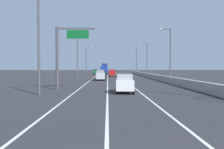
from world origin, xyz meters
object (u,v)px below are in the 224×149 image
(car_white_1, at_px, (124,83))
(overhead_sign_gantry, at_px, (63,50))
(car_red_3, at_px, (112,73))
(car_black_0, at_px, (102,74))
(box_truck, at_px, (104,69))
(lamp_post_left_mid, at_px, (79,54))
(lamp_post_right_fourth, at_px, (136,60))
(lamp_post_left_near, at_px, (41,38))
(car_silver_2, at_px, (100,75))
(car_green_4, at_px, (96,72))
(lamp_post_right_third, at_px, (146,57))
(lamp_post_right_second, at_px, (169,51))
(lamp_post_left_far, at_px, (87,59))

(car_white_1, bearing_deg, overhead_sign_gantry, 152.29)
(overhead_sign_gantry, height_order, car_red_3, overhead_sign_gantry)
(car_black_0, height_order, box_truck, box_truck)
(lamp_post_left_mid, relative_size, car_black_0, 2.23)
(car_black_0, height_order, car_white_1, car_black_0)
(lamp_post_right_fourth, height_order, lamp_post_left_mid, same)
(lamp_post_left_near, bearing_deg, lamp_post_right_fourth, 76.39)
(lamp_post_left_near, distance_m, car_silver_2, 27.26)
(lamp_post_left_mid, height_order, box_truck, lamp_post_left_mid)
(overhead_sign_gantry, bearing_deg, lamp_post_right_fourth, 76.23)
(lamp_post_left_near, relative_size, car_green_4, 2.02)
(car_black_0, bearing_deg, overhead_sign_gantry, -97.80)
(lamp_post_left_mid, relative_size, car_red_3, 2.01)
(overhead_sign_gantry, distance_m, box_truck, 65.21)
(car_green_4, xyz_separation_m, box_truck, (3.36, -1.16, 0.93))
(lamp_post_right_third, distance_m, car_white_1, 45.11)
(lamp_post_right_second, xyz_separation_m, car_green_4, (-15.55, 51.80, -4.62))
(overhead_sign_gantry, xyz_separation_m, lamp_post_left_mid, (-1.17, 25.56, 0.84))
(lamp_post_left_near, xyz_separation_m, car_silver_2, (4.93, 26.43, -4.52))
(lamp_post_right_fourth, bearing_deg, lamp_post_left_far, -152.33)
(car_black_0, bearing_deg, lamp_post_right_third, 44.36)
(overhead_sign_gantry, xyz_separation_m, lamp_post_right_second, (16.19, 14.38, 0.84))
(car_black_0, distance_m, car_white_1, 32.14)
(lamp_post_right_fourth, xyz_separation_m, car_green_4, (-15.56, 0.07, -4.62))
(car_black_0, bearing_deg, car_green_4, 94.88)
(lamp_post_left_far, height_order, car_silver_2, lamp_post_left_far)
(lamp_post_left_mid, height_order, car_green_4, lamp_post_left_mid)
(car_white_1, bearing_deg, lamp_post_left_mid, 105.69)
(lamp_post_right_fourth, bearing_deg, overhead_sign_gantry, -103.77)
(lamp_post_right_third, height_order, lamp_post_left_near, same)
(car_silver_2, xyz_separation_m, car_green_4, (-3.16, 45.23, -0.09))
(lamp_post_right_third, distance_m, car_red_3, 10.72)
(overhead_sign_gantry, xyz_separation_m, car_red_3, (6.64, 42.36, -3.72))
(lamp_post_right_fourth, bearing_deg, box_truck, -174.88)
(car_black_0, relative_size, car_green_4, 0.90)
(lamp_post_left_near, height_order, lamp_post_left_mid, same)
(overhead_sign_gantry, height_order, car_silver_2, overhead_sign_gantry)
(lamp_post_right_second, relative_size, lamp_post_left_near, 1.00)
(lamp_post_right_fourth, distance_m, car_green_4, 16.23)
(lamp_post_left_far, relative_size, car_red_3, 2.01)
(overhead_sign_gantry, distance_m, car_red_3, 43.04)
(lamp_post_right_third, distance_m, car_silver_2, 23.33)
(overhead_sign_gantry, height_order, car_green_4, overhead_sign_gantry)
(lamp_post_right_third, bearing_deg, car_silver_2, -122.52)
(lamp_post_left_far, distance_m, car_silver_2, 36.39)
(overhead_sign_gantry, bearing_deg, lamp_post_left_mid, 92.62)
(car_red_3, bearing_deg, car_green_4, 104.15)
(lamp_post_right_second, xyz_separation_m, car_silver_2, (-12.39, 6.56, -4.52))
(lamp_post_left_near, bearing_deg, car_white_1, 12.30)
(lamp_post_right_fourth, bearing_deg, car_silver_2, -105.36)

